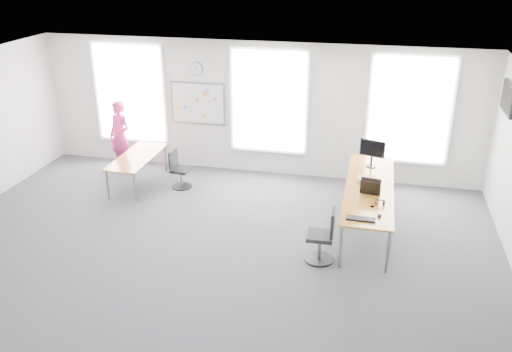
% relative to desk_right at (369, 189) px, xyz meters
% --- Properties ---
extents(floor, '(10.00, 10.00, 0.00)m').
position_rel_desk_right_xyz_m(floor, '(-2.62, -1.88, -0.74)').
color(floor, '#2B2B31').
rests_on(floor, ground).
extents(ceiling, '(10.00, 10.00, 0.00)m').
position_rel_desk_right_xyz_m(ceiling, '(-2.62, -1.88, 2.26)').
color(ceiling, silver).
rests_on(ceiling, ground).
extents(wall_back, '(10.00, 0.00, 10.00)m').
position_rel_desk_right_xyz_m(wall_back, '(-2.62, 2.12, 0.76)').
color(wall_back, silver).
rests_on(wall_back, ground).
extents(wall_front, '(10.00, 0.00, 10.00)m').
position_rel_desk_right_xyz_m(wall_front, '(-2.62, -5.88, 0.76)').
color(wall_front, silver).
rests_on(wall_front, ground).
extents(window_left, '(1.60, 0.06, 2.20)m').
position_rel_desk_right_xyz_m(window_left, '(-5.62, 2.09, 0.96)').
color(window_left, white).
rests_on(window_left, wall_back).
extents(window_mid, '(1.60, 0.06, 2.20)m').
position_rel_desk_right_xyz_m(window_mid, '(-2.32, 2.09, 0.96)').
color(window_mid, white).
rests_on(window_mid, wall_back).
extents(window_right, '(1.60, 0.06, 2.20)m').
position_rel_desk_right_xyz_m(window_right, '(0.68, 2.09, 0.96)').
color(window_right, white).
rests_on(window_right, wall_back).
extents(desk_right, '(0.87, 3.25, 0.79)m').
position_rel_desk_right_xyz_m(desk_right, '(0.00, 0.00, 0.00)').
color(desk_right, '#AB712F').
rests_on(desk_right, ground).
extents(desk_left, '(0.73, 1.81, 0.66)m').
position_rel_desk_right_xyz_m(desk_left, '(-4.97, 0.82, -0.13)').
color(desk_left, '#AB712F').
rests_on(desk_left, ground).
extents(chair_right, '(0.50, 0.50, 0.94)m').
position_rel_desk_right_xyz_m(chair_right, '(-0.67, -1.42, -0.33)').
color(chair_right, black).
rests_on(chair_right, ground).
extents(chair_left, '(0.44, 0.44, 0.83)m').
position_rel_desk_right_xyz_m(chair_left, '(-4.05, 0.88, -0.37)').
color(chair_left, black).
rests_on(chair_left, ground).
extents(person, '(0.72, 0.61, 1.67)m').
position_rel_desk_right_xyz_m(person, '(-5.67, 1.48, 0.09)').
color(person, '#CD2D78').
rests_on(person, ground).
extents(whiteboard, '(1.20, 0.03, 0.90)m').
position_rel_desk_right_xyz_m(whiteboard, '(-3.97, 2.09, 0.81)').
color(whiteboard, silver).
rests_on(whiteboard, wall_back).
extents(wall_clock, '(0.30, 0.04, 0.30)m').
position_rel_desk_right_xyz_m(wall_clock, '(-3.97, 2.09, 1.61)').
color(wall_clock, gray).
rests_on(wall_clock, wall_back).
extents(tv, '(0.06, 0.90, 0.55)m').
position_rel_desk_right_xyz_m(tv, '(2.33, 1.12, 1.56)').
color(tv, black).
rests_on(tv, wall_right).
extents(keyboard, '(0.48, 0.18, 0.02)m').
position_rel_desk_right_xyz_m(keyboard, '(-0.09, -1.34, 0.06)').
color(keyboard, black).
rests_on(keyboard, desk_right).
extents(mouse, '(0.10, 0.14, 0.05)m').
position_rel_desk_right_xyz_m(mouse, '(0.19, -1.18, 0.07)').
color(mouse, black).
rests_on(mouse, desk_right).
extents(lens_cap, '(0.09, 0.09, 0.01)m').
position_rel_desk_right_xyz_m(lens_cap, '(0.07, -0.83, 0.06)').
color(lens_cap, black).
rests_on(lens_cap, desk_right).
extents(headphones, '(0.16, 0.09, 0.10)m').
position_rel_desk_right_xyz_m(headphones, '(0.19, -0.72, 0.10)').
color(headphones, black).
rests_on(headphones, desk_right).
extents(laptop_sleeve, '(0.37, 0.25, 0.29)m').
position_rel_desk_right_xyz_m(laptop_sleeve, '(0.01, -0.34, 0.19)').
color(laptop_sleeve, black).
rests_on(laptop_sleeve, desk_right).
extents(paper_stack, '(0.33, 0.26, 0.11)m').
position_rel_desk_right_xyz_m(paper_stack, '(-0.06, 0.17, 0.11)').
color(paper_stack, beige).
rests_on(paper_stack, desk_right).
extents(monitor, '(0.50, 0.21, 0.57)m').
position_rel_desk_right_xyz_m(monitor, '(-0.01, 0.99, 0.39)').
color(monitor, black).
rests_on(monitor, desk_right).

